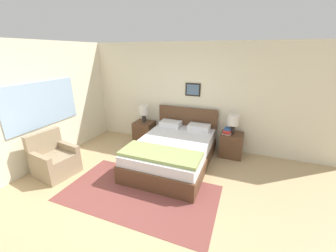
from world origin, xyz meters
The scene contains 15 objects.
ground_plane centered at (0.00, 0.00, 0.00)m, with size 16.00×16.00×0.00m, color tan.
wall_back centered at (0.00, 2.77, 1.30)m, with size 7.40×0.09×2.60m.
wall_left centered at (-2.53, 1.35, 1.30)m, with size 0.08×5.14×2.60m.
area_rug_main centered at (-0.04, 0.40, 0.00)m, with size 2.71×1.48×0.01m.
bed centered at (0.15, 1.60, 0.30)m, with size 1.54×2.20×1.03m.
armchair centered at (-1.96, 0.35, 0.30)m, with size 0.78×0.78×0.88m.
nightstand_near_window centered at (-1.01, 2.46, 0.28)m, with size 0.51×0.49×0.57m.
nightstand_by_door centered at (1.32, 2.46, 0.28)m, with size 0.51×0.49×0.57m.
table_lamp_near_window centered at (-1.01, 2.48, 0.87)m, with size 0.26×0.26×0.45m.
table_lamp_by_door centered at (1.30, 2.48, 0.87)m, with size 0.26×0.26×0.45m.
book_thick_bottom centered at (1.20, 2.41, 0.58)m, with size 0.21×0.26×0.03m.
book_hardcover_middle centered at (1.20, 2.41, 0.61)m, with size 0.19×0.29×0.03m.
book_novel_upper centered at (1.20, 2.41, 0.64)m, with size 0.18×0.25×0.02m.
book_slim_near_top centered at (1.20, 2.41, 0.66)m, with size 0.18×0.29×0.03m.
book_paperback_top centered at (1.20, 2.41, 0.69)m, with size 0.16×0.24×0.02m.
Camera 1 is at (1.53, -2.24, 2.38)m, focal length 22.00 mm.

